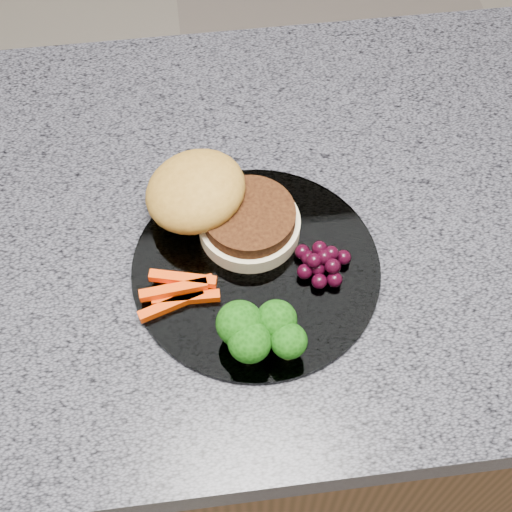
# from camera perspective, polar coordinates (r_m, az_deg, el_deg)

# --- Properties ---
(island_cabinet) EXTENTS (1.20, 0.60, 0.86)m
(island_cabinet) POSITION_cam_1_polar(r_m,az_deg,el_deg) (1.20, -3.39, -10.11)
(island_cabinet) COLOR brown
(island_cabinet) RESTS_ON ground
(countertop) EXTENTS (1.20, 0.60, 0.04)m
(countertop) POSITION_cam_1_polar(r_m,az_deg,el_deg) (0.80, -4.99, 2.21)
(countertop) COLOR #555560
(countertop) RESTS_ON island_cabinet
(plate) EXTENTS (0.26, 0.26, 0.01)m
(plate) POSITION_cam_1_polar(r_m,az_deg,el_deg) (0.75, 0.00, -0.95)
(plate) COLOR white
(plate) RESTS_ON countertop
(burger) EXTENTS (0.20, 0.18, 0.06)m
(burger) POSITION_cam_1_polar(r_m,az_deg,el_deg) (0.76, -3.33, 4.13)
(burger) COLOR beige
(burger) RESTS_ON plate
(carrot_sticks) EXTENTS (0.08, 0.05, 0.02)m
(carrot_sticks) POSITION_cam_1_polar(r_m,az_deg,el_deg) (0.72, -6.20, -2.86)
(carrot_sticks) COLOR #FC4104
(carrot_sticks) RESTS_ON plate
(broccoli) EXTENTS (0.08, 0.06, 0.05)m
(broccoli) POSITION_cam_1_polar(r_m,az_deg,el_deg) (0.67, 0.21, -6.01)
(broccoli) COLOR olive
(broccoli) RESTS_ON plate
(grape_bunch) EXTENTS (0.06, 0.05, 0.03)m
(grape_bunch) POSITION_cam_1_polar(r_m,az_deg,el_deg) (0.73, 5.32, -0.52)
(grape_bunch) COLOR black
(grape_bunch) RESTS_ON plate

